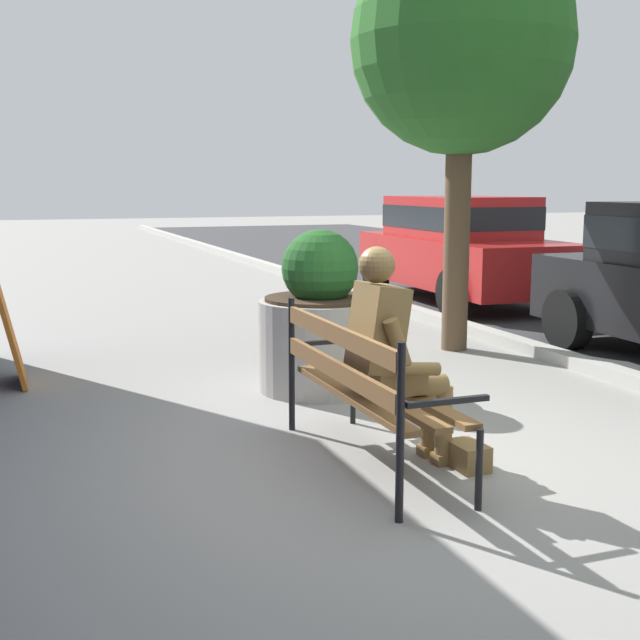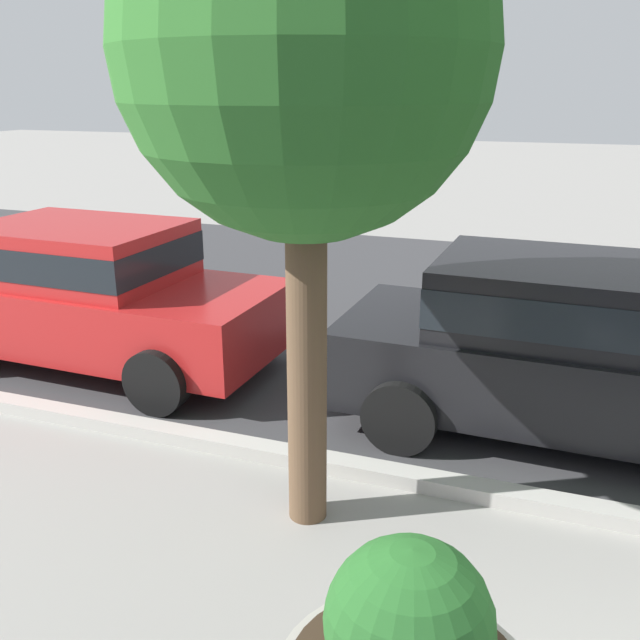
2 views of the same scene
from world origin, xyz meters
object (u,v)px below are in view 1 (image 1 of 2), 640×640
park_bench (362,381)px  leaning_signboard (10,334)px  street_tree_near_bench (462,44)px  parked_car_red (462,245)px  bronze_statue_seated (399,361)px  concrete_planter (320,326)px

park_bench → leaning_signboard: bearing=-146.4°
street_tree_near_bench → parked_car_red: (-3.29, 1.96, -2.28)m
street_tree_near_bench → park_bench: bearing=-37.8°
bronze_statue_seated → park_bench: bearing=-111.8°
concrete_planter → parked_car_red: bearing=138.7°
bronze_statue_seated → leaning_signboard: size_ratio=1.52×
parked_car_red → concrete_planter: bearing=-41.3°
street_tree_near_bench → leaning_signboard: 5.16m
park_bench → street_tree_near_bench: street_tree_near_bench is taller
bronze_statue_seated → parked_car_red: size_ratio=0.33×
bronze_statue_seated → street_tree_near_bench: bearing=145.5°
park_bench → street_tree_near_bench: bearing=142.2°
leaning_signboard → park_bench: bearing=33.6°
bronze_statue_seated → street_tree_near_bench: 4.57m
street_tree_near_bench → leaning_signboard: (0.05, -4.41, -2.67)m
bronze_statue_seated → parked_car_red: parked_car_red is taller
parked_car_red → leaning_signboard: size_ratio=4.60×
leaning_signboard → bronze_statue_seated: bearing=35.5°
bronze_statue_seated → street_tree_near_bench: street_tree_near_bench is taller
leaning_signboard → concrete_planter: bearing=65.8°
park_bench → concrete_planter: size_ratio=1.32×
parked_car_red → leaning_signboard: bearing=-62.4°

